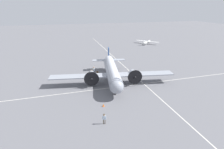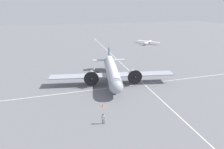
% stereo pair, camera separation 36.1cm
% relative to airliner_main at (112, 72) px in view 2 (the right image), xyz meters
% --- Properties ---
extents(ground_plane, '(300.00, 300.00, 0.00)m').
position_rel_airliner_main_xyz_m(ground_plane, '(0.08, 0.45, -2.63)').
color(ground_plane, slate).
extents(apron_line_eastwest, '(120.00, 0.16, 0.01)m').
position_rel_airliner_main_xyz_m(apron_line_eastwest, '(0.08, -2.66, -2.62)').
color(apron_line_eastwest, silver).
rests_on(apron_line_eastwest, ground_plane).
extents(apron_line_northsouth, '(0.16, 120.00, 0.01)m').
position_rel_airliner_main_xyz_m(apron_line_northsouth, '(6.70, 0.45, -2.62)').
color(apron_line_northsouth, silver).
rests_on(apron_line_northsouth, ground_plane).
extents(airliner_main, '(27.64, 19.28, 6.13)m').
position_rel_airliner_main_xyz_m(airliner_main, '(0.00, 0.00, 0.00)').
color(airliner_main, '#9399A3').
rests_on(airliner_main, ground_plane).
extents(crew_foreground, '(0.57, 0.34, 1.70)m').
position_rel_airliner_main_xyz_m(crew_foreground, '(-5.44, -14.40, -1.56)').
color(crew_foreground, '#473D2D').
rests_on(crew_foreground, ground_plane).
extents(passenger_boarding, '(0.60, 0.33, 1.84)m').
position_rel_airliner_main_xyz_m(passenger_boarding, '(-2.98, 7.03, -1.50)').
color(passenger_boarding, navy).
rests_on(passenger_boarding, ground_plane).
extents(ramp_agent, '(0.45, 0.42, 1.68)m').
position_rel_airliner_main_xyz_m(ramp_agent, '(-2.96, 6.99, -1.60)').
color(ramp_agent, '#2D2D33').
rests_on(ramp_agent, ground_plane).
extents(suitcase_near_door, '(0.52, 0.13, 0.56)m').
position_rel_airliner_main_xyz_m(suitcase_near_door, '(-2.04, 6.90, -2.36)').
color(suitcase_near_door, brown).
rests_on(suitcase_near_door, ground_plane).
extents(baggage_cart, '(1.76, 2.00, 0.56)m').
position_rel_airliner_main_xyz_m(baggage_cart, '(-2.93, 8.98, -2.36)').
color(baggage_cart, '#6B665B').
rests_on(baggage_cart, ground_plane).
extents(light_aircraft_distant, '(8.50, 8.97, 2.10)m').
position_rel_airliner_main_xyz_m(light_aircraft_distant, '(28.35, 38.69, -1.77)').
color(light_aircraft_distant, white).
rests_on(light_aircraft_distant, ground_plane).
extents(traffic_cone, '(0.37, 0.37, 0.48)m').
position_rel_airliner_main_xyz_m(traffic_cone, '(-4.39, -9.55, -2.41)').
color(traffic_cone, orange).
rests_on(traffic_cone, ground_plane).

